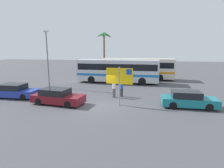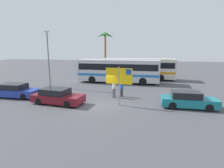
{
  "view_description": "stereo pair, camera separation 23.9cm",
  "coord_description": "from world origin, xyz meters",
  "px_view_note": "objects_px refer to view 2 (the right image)",
  "views": [
    {
      "loc": [
        4.0,
        -13.8,
        4.6
      ],
      "look_at": [
        0.48,
        3.02,
        1.3
      ],
      "focal_mm": 29.17,
      "sensor_mm": 36.0,
      "label": 1
    },
    {
      "loc": [
        4.23,
        -13.75,
        4.6
      ],
      "look_at": [
        0.48,
        3.02,
        1.3
      ],
      "focal_mm": 29.17,
      "sensor_mm": 36.0,
      "label": 2
    }
  ],
  "objects_px": {
    "car_blue": "(15,91)",
    "pedestrian_crossing_lot": "(122,87)",
    "car_maroon": "(57,96)",
    "ferry_sign": "(119,78)",
    "bus_front_coach": "(118,70)",
    "car_teal": "(188,100)",
    "bus_rear_coach": "(138,68)",
    "pedestrian_near_sign": "(114,87)"
  },
  "relations": [
    {
      "from": "ferry_sign",
      "to": "car_blue",
      "type": "distance_m",
      "value": 10.48
    },
    {
      "from": "bus_front_coach",
      "to": "ferry_sign",
      "type": "bearing_deg",
      "value": -78.96
    },
    {
      "from": "bus_front_coach",
      "to": "car_maroon",
      "type": "height_order",
      "value": "bus_front_coach"
    },
    {
      "from": "pedestrian_near_sign",
      "to": "car_teal",
      "type": "bearing_deg",
      "value": 31.58
    },
    {
      "from": "ferry_sign",
      "to": "pedestrian_near_sign",
      "type": "distance_m",
      "value": 2.81
    },
    {
      "from": "bus_rear_coach",
      "to": "car_blue",
      "type": "distance_m",
      "value": 17.3
    },
    {
      "from": "ferry_sign",
      "to": "car_teal",
      "type": "relative_size",
      "value": 0.75
    },
    {
      "from": "car_maroon",
      "to": "car_blue",
      "type": "bearing_deg",
      "value": 173.02
    },
    {
      "from": "car_teal",
      "to": "bus_rear_coach",
      "type": "bearing_deg",
      "value": 109.76
    },
    {
      "from": "bus_rear_coach",
      "to": "pedestrian_near_sign",
      "type": "height_order",
      "value": "bus_rear_coach"
    },
    {
      "from": "car_blue",
      "to": "car_teal",
      "type": "xyz_separation_m",
      "value": [
        15.79,
        0.21,
        -0.0
      ]
    },
    {
      "from": "bus_rear_coach",
      "to": "car_teal",
      "type": "bearing_deg",
      "value": -69.16
    },
    {
      "from": "car_teal",
      "to": "bus_front_coach",
      "type": "bearing_deg",
      "value": 126.6
    },
    {
      "from": "bus_front_coach",
      "to": "car_maroon",
      "type": "relative_size",
      "value": 2.44
    },
    {
      "from": "car_teal",
      "to": "pedestrian_near_sign",
      "type": "xyz_separation_m",
      "value": [
        -6.4,
        1.74,
        0.44
      ]
    },
    {
      "from": "car_blue",
      "to": "pedestrian_near_sign",
      "type": "height_order",
      "value": "pedestrian_near_sign"
    },
    {
      "from": "pedestrian_near_sign",
      "to": "bus_rear_coach",
      "type": "bearing_deg",
      "value": 130.25
    },
    {
      "from": "ferry_sign",
      "to": "car_teal",
      "type": "bearing_deg",
      "value": 10.55
    },
    {
      "from": "bus_front_coach",
      "to": "car_blue",
      "type": "bearing_deg",
      "value": -130.23
    },
    {
      "from": "car_blue",
      "to": "car_maroon",
      "type": "height_order",
      "value": "same"
    },
    {
      "from": "car_maroon",
      "to": "bus_front_coach",
      "type": "bearing_deg",
      "value": 78.49
    },
    {
      "from": "bus_rear_coach",
      "to": "ferry_sign",
      "type": "bearing_deg",
      "value": -91.58
    },
    {
      "from": "car_teal",
      "to": "pedestrian_near_sign",
      "type": "height_order",
      "value": "pedestrian_near_sign"
    },
    {
      "from": "car_blue",
      "to": "pedestrian_near_sign",
      "type": "bearing_deg",
      "value": 8.87
    },
    {
      "from": "bus_rear_coach",
      "to": "car_maroon",
      "type": "height_order",
      "value": "bus_rear_coach"
    },
    {
      "from": "car_blue",
      "to": "car_teal",
      "type": "height_order",
      "value": "same"
    },
    {
      "from": "bus_front_coach",
      "to": "car_teal",
      "type": "bearing_deg",
      "value": -52.32
    },
    {
      "from": "car_blue",
      "to": "pedestrian_crossing_lot",
      "type": "height_order",
      "value": "pedestrian_crossing_lot"
    },
    {
      "from": "car_teal",
      "to": "ferry_sign",
      "type": "bearing_deg",
      "value": -174.89
    },
    {
      "from": "car_teal",
      "to": "car_maroon",
      "type": "distance_m",
      "value": 10.78
    },
    {
      "from": "car_blue",
      "to": "car_maroon",
      "type": "distance_m",
      "value": 5.2
    },
    {
      "from": "car_blue",
      "to": "pedestrian_near_sign",
      "type": "distance_m",
      "value": 9.6
    },
    {
      "from": "car_maroon",
      "to": "bus_rear_coach",
      "type": "bearing_deg",
      "value": 73.96
    },
    {
      "from": "bus_front_coach",
      "to": "ferry_sign",
      "type": "distance_m",
      "value": 10.44
    },
    {
      "from": "ferry_sign",
      "to": "bus_front_coach",
      "type": "bearing_deg",
      "value": 105.39
    },
    {
      "from": "bus_rear_coach",
      "to": "car_teal",
      "type": "distance_m",
      "value": 14.29
    },
    {
      "from": "bus_rear_coach",
      "to": "pedestrian_crossing_lot",
      "type": "relative_size",
      "value": 6.76
    },
    {
      "from": "bus_rear_coach",
      "to": "pedestrian_crossing_lot",
      "type": "xyz_separation_m",
      "value": [
        -0.67,
        -11.08,
        -0.82
      ]
    },
    {
      "from": "pedestrian_crossing_lot",
      "to": "car_teal",
      "type": "bearing_deg",
      "value": -161.47
    },
    {
      "from": "car_maroon",
      "to": "pedestrian_near_sign",
      "type": "bearing_deg",
      "value": 40.23
    },
    {
      "from": "bus_front_coach",
      "to": "ferry_sign",
      "type": "xyz_separation_m",
      "value": [
        2.0,
        -10.23,
        0.54
      ]
    },
    {
      "from": "bus_front_coach",
      "to": "car_blue",
      "type": "relative_size",
      "value": 2.47
    }
  ]
}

